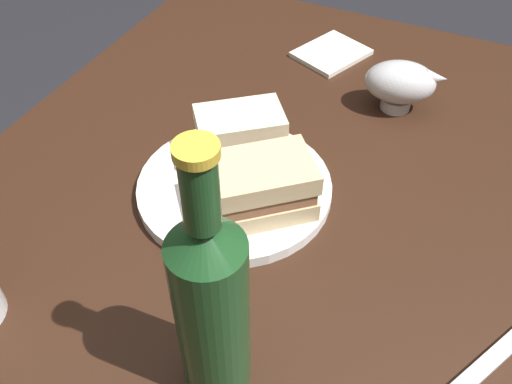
{
  "coord_description": "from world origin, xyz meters",
  "views": [
    {
      "loc": [
        -0.41,
        -0.16,
        1.25
      ],
      "look_at": [
        0.02,
        0.04,
        0.78
      ],
      "focal_mm": 39.29,
      "sensor_mm": 36.0,
      "label": 1
    }
  ],
  "objects_px": {
    "sandwich_half_left": "(260,187)",
    "cider_bottle": "(211,305)",
    "plate": "(235,188)",
    "sandwich_half_right": "(240,135)",
    "gravy_boat": "(401,82)",
    "fork": "(475,375)",
    "napkin": "(331,53)"
  },
  "relations": [
    {
      "from": "sandwich_half_left",
      "to": "cider_bottle",
      "type": "relative_size",
      "value": 0.5
    },
    {
      "from": "sandwich_half_left",
      "to": "plate",
      "type": "bearing_deg",
      "value": 62.93
    },
    {
      "from": "sandwich_half_right",
      "to": "cider_bottle",
      "type": "xyz_separation_m",
      "value": [
        -0.27,
        -0.11,
        0.07
      ]
    },
    {
      "from": "gravy_boat",
      "to": "fork",
      "type": "bearing_deg",
      "value": -155.04
    },
    {
      "from": "cider_bottle",
      "to": "plate",
      "type": "bearing_deg",
      "value": 22.87
    },
    {
      "from": "cider_bottle",
      "to": "napkin",
      "type": "bearing_deg",
      "value": 9.13
    },
    {
      "from": "sandwich_half_right",
      "to": "gravy_boat",
      "type": "xyz_separation_m",
      "value": [
        0.21,
        -0.15,
        -0.01
      ]
    },
    {
      "from": "sandwich_half_left",
      "to": "sandwich_half_right",
      "type": "xyz_separation_m",
      "value": [
        0.07,
        0.06,
        0.0
      ]
    },
    {
      "from": "plate",
      "to": "gravy_boat",
      "type": "relative_size",
      "value": 1.99
    },
    {
      "from": "plate",
      "to": "fork",
      "type": "xyz_separation_m",
      "value": [
        -0.13,
        -0.32,
        -0.0
      ]
    },
    {
      "from": "sandwich_half_right",
      "to": "sandwich_half_left",
      "type": "bearing_deg",
      "value": -139.83
    },
    {
      "from": "plate",
      "to": "gravy_boat",
      "type": "distance_m",
      "value": 0.3
    },
    {
      "from": "gravy_boat",
      "to": "cider_bottle",
      "type": "height_order",
      "value": "cider_bottle"
    },
    {
      "from": "plate",
      "to": "napkin",
      "type": "bearing_deg",
      "value": -0.23
    },
    {
      "from": "plate",
      "to": "gravy_boat",
      "type": "bearing_deg",
      "value": -27.92
    },
    {
      "from": "sandwich_half_left",
      "to": "gravy_boat",
      "type": "height_order",
      "value": "sandwich_half_left"
    },
    {
      "from": "sandwich_half_left",
      "to": "gravy_boat",
      "type": "distance_m",
      "value": 0.3
    },
    {
      "from": "plate",
      "to": "gravy_boat",
      "type": "xyz_separation_m",
      "value": [
        0.26,
        -0.14,
        0.04
      ]
    },
    {
      "from": "plate",
      "to": "fork",
      "type": "distance_m",
      "value": 0.34
    },
    {
      "from": "gravy_boat",
      "to": "fork",
      "type": "height_order",
      "value": "gravy_boat"
    },
    {
      "from": "plate",
      "to": "sandwich_half_right",
      "type": "height_order",
      "value": "sandwich_half_right"
    },
    {
      "from": "gravy_boat",
      "to": "napkin",
      "type": "xyz_separation_m",
      "value": [
        0.1,
        0.14,
        -0.04
      ]
    },
    {
      "from": "plate",
      "to": "sandwich_half_right",
      "type": "relative_size",
      "value": 1.93
    },
    {
      "from": "napkin",
      "to": "fork",
      "type": "height_order",
      "value": "napkin"
    },
    {
      "from": "sandwich_half_right",
      "to": "fork",
      "type": "relative_size",
      "value": 0.7
    },
    {
      "from": "sandwich_half_right",
      "to": "napkin",
      "type": "distance_m",
      "value": 0.31
    },
    {
      "from": "plate",
      "to": "fork",
      "type": "relative_size",
      "value": 1.35
    },
    {
      "from": "plate",
      "to": "sandwich_half_right",
      "type": "distance_m",
      "value": 0.07
    },
    {
      "from": "sandwich_half_left",
      "to": "sandwich_half_right",
      "type": "relative_size",
      "value": 1.14
    },
    {
      "from": "gravy_boat",
      "to": "fork",
      "type": "distance_m",
      "value": 0.43
    },
    {
      "from": "sandwich_half_right",
      "to": "fork",
      "type": "height_order",
      "value": "sandwich_half_right"
    },
    {
      "from": "plate",
      "to": "cider_bottle",
      "type": "relative_size",
      "value": 0.85
    }
  ]
}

